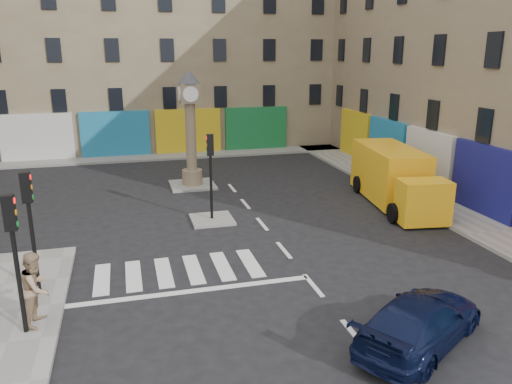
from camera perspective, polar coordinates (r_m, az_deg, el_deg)
name	(u,v)px	position (r m, az deg, el deg)	size (l,w,h in m)	color
ground	(325,300)	(15.40, 7.94, -12.14)	(120.00, 120.00, 0.00)	black
sidewalk_right	(405,190)	(27.50, 16.66, 0.22)	(2.60, 30.00, 0.15)	gray
sidewalk_far	(147,157)	(35.40, -12.34, 3.94)	(32.00, 2.40, 0.15)	gray
island_near	(212,219)	(21.94, -5.05, -3.14)	(1.80, 1.80, 0.12)	gray
island_far	(193,185)	(27.62, -7.25, 0.80)	(2.40, 2.40, 0.12)	gray
building_far	(136,32)	(40.49, -13.54, 17.34)	(32.00, 10.00, 17.00)	#8B7A5C
traffic_light_left_near	(14,243)	(13.74, -25.96, -5.25)	(0.28, 0.22, 3.70)	black
traffic_light_left_far	(29,213)	(15.98, -24.47, -2.23)	(0.28, 0.22, 3.70)	black
traffic_light_island	(211,163)	(21.25, -5.22, 3.32)	(0.28, 0.22, 3.70)	black
clock_pillar	(190,122)	(26.92, -7.51, 7.99)	(1.20, 1.20, 6.10)	#877059
navy_sedan	(420,321)	(13.57, 18.23, -13.83)	(1.82, 4.48, 1.30)	black
yellow_van	(394,177)	(24.92, 15.53, 1.64)	(3.24, 7.45, 2.63)	#FFB215
pedestrian_tan	(36,288)	(14.60, -23.82, -10.01)	(0.98, 0.76, 2.01)	tan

